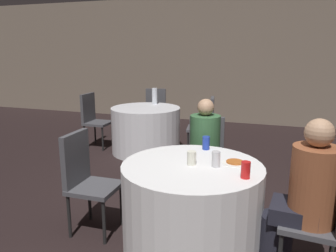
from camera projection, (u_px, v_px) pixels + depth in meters
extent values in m
plane|color=black|center=(195.00, 251.00, 2.70)|extent=(16.00, 16.00, 0.00)
cube|color=#7A6B5B|center=(253.00, 61.00, 7.13)|extent=(16.00, 0.06, 2.80)
cylinder|color=white|center=(191.00, 207.00, 2.67)|extent=(1.13, 1.13, 0.73)
cylinder|color=silver|center=(146.00, 130.00, 5.27)|extent=(1.10, 1.10, 0.73)
cube|color=#47474C|center=(204.00, 165.00, 3.50)|extent=(0.44, 0.44, 0.04)
cube|color=#47474C|center=(207.00, 138.00, 3.61)|extent=(0.38, 0.09, 0.47)
cylinder|color=black|center=(218.00, 192.00, 3.35)|extent=(0.03, 0.03, 0.40)
cylinder|color=black|center=(186.00, 189.00, 3.42)|extent=(0.03, 0.03, 0.40)
cylinder|color=black|center=(221.00, 180.00, 3.67)|extent=(0.03, 0.03, 0.40)
cylinder|color=black|center=(191.00, 177.00, 3.75)|extent=(0.03, 0.03, 0.40)
cube|color=#47474C|center=(95.00, 188.00, 2.92)|extent=(0.41, 0.41, 0.04)
cube|color=#47474C|center=(76.00, 158.00, 2.91)|extent=(0.06, 0.38, 0.47)
cylinder|color=black|center=(121.00, 205.00, 3.08)|extent=(0.03, 0.03, 0.40)
cylinder|color=black|center=(104.00, 222.00, 2.76)|extent=(0.03, 0.03, 0.40)
cylinder|color=black|center=(90.00, 200.00, 3.18)|extent=(0.03, 0.03, 0.40)
cylinder|color=black|center=(69.00, 216.00, 2.86)|extent=(0.03, 0.03, 0.40)
cube|color=#47474C|center=(310.00, 224.00, 2.31)|extent=(0.44, 0.44, 0.04)
cylinder|color=black|center=(284.00, 235.00, 2.58)|extent=(0.03, 0.03, 0.40)
cylinder|color=black|center=(332.00, 245.00, 2.44)|extent=(0.03, 0.03, 0.40)
cube|color=#47474C|center=(98.00, 123.00, 5.52)|extent=(0.40, 0.40, 0.04)
cube|color=#47474C|center=(88.00, 107.00, 5.52)|extent=(0.05, 0.38, 0.47)
cylinder|color=black|center=(112.00, 134.00, 5.68)|extent=(0.03, 0.03, 0.40)
cylinder|color=black|center=(103.00, 139.00, 5.36)|extent=(0.03, 0.03, 0.40)
cylinder|color=black|center=(95.00, 133.00, 5.78)|extent=(0.03, 0.03, 0.40)
cylinder|color=black|center=(85.00, 137.00, 5.47)|extent=(0.03, 0.03, 0.40)
cube|color=#47474C|center=(200.00, 129.00, 5.13)|extent=(0.46, 0.46, 0.04)
cube|color=#47474C|center=(212.00, 113.00, 5.04)|extent=(0.11, 0.38, 0.47)
cylinder|color=black|center=(188.00, 145.00, 5.04)|extent=(0.03, 0.03, 0.40)
cylinder|color=black|center=(190.00, 139.00, 5.37)|extent=(0.03, 0.03, 0.40)
cylinder|color=black|center=(210.00, 146.00, 4.99)|extent=(0.03, 0.03, 0.40)
cylinder|color=black|center=(211.00, 140.00, 5.32)|extent=(0.03, 0.03, 0.40)
cube|color=#47474C|center=(154.00, 116.00, 6.10)|extent=(0.47, 0.47, 0.04)
cube|color=#47474C|center=(156.00, 101.00, 6.22)|extent=(0.38, 0.13, 0.47)
cylinder|color=black|center=(162.00, 130.00, 5.97)|extent=(0.03, 0.03, 0.40)
cylinder|color=black|center=(144.00, 130.00, 6.01)|extent=(0.03, 0.03, 0.40)
cylinder|color=black|center=(165.00, 126.00, 6.29)|extent=(0.03, 0.03, 0.40)
cylinder|color=black|center=(147.00, 125.00, 6.33)|extent=(0.03, 0.03, 0.40)
cylinder|color=#282828|center=(201.00, 191.00, 3.33)|extent=(0.24, 0.24, 0.44)
cube|color=#282828|center=(203.00, 162.00, 3.38)|extent=(0.33, 0.35, 0.12)
cylinder|color=#38663D|center=(205.00, 140.00, 3.44)|extent=(0.32, 0.32, 0.52)
sphere|color=tan|center=(206.00, 107.00, 3.36)|extent=(0.17, 0.17, 0.17)
cylinder|color=black|center=(275.00, 242.00, 2.44)|extent=(0.24, 0.24, 0.44)
cube|color=black|center=(294.00, 212.00, 2.34)|extent=(0.35, 0.33, 0.12)
cylinder|color=brown|center=(314.00, 185.00, 2.24)|extent=(0.32, 0.32, 0.55)
sphere|color=tan|center=(319.00, 133.00, 2.16)|extent=(0.19, 0.19, 0.19)
cylinder|color=white|center=(235.00, 163.00, 2.62)|extent=(0.21, 0.21, 0.01)
cylinder|color=#B25B23|center=(235.00, 162.00, 2.62)|extent=(0.14, 0.14, 0.01)
cylinder|color=silver|center=(216.00, 159.00, 2.54)|extent=(0.07, 0.07, 0.12)
cylinder|color=#1E38A5|center=(206.00, 143.00, 2.98)|extent=(0.07, 0.07, 0.12)
cylinder|color=red|center=(246.00, 170.00, 2.31)|extent=(0.07, 0.07, 0.12)
cylinder|color=silver|center=(192.00, 158.00, 2.58)|extent=(0.07, 0.07, 0.11)
cylinder|color=silver|center=(155.00, 96.00, 5.49)|extent=(0.09, 0.09, 0.27)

